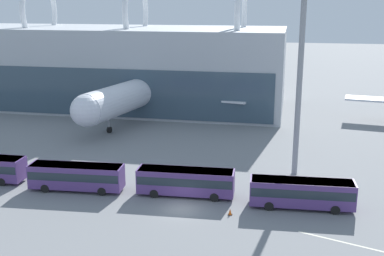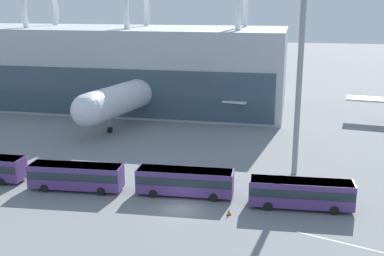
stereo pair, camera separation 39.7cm
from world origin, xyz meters
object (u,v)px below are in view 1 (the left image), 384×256
airliner_at_gate_near (148,90)px  shuttle_bus_3 (302,192)px  shuttle_bus_2 (186,180)px  shuttle_bus_1 (76,175)px  traffic_cone_0 (230,212)px  floodlight_mast (301,58)px

airliner_at_gate_near → shuttle_bus_3: size_ratio=3.85×
shuttle_bus_2 → shuttle_bus_3: same height
shuttle_bus_1 → shuttle_bus_3: 25.92m
traffic_cone_0 → airliner_at_gate_near: bearing=117.3°
airliner_at_gate_near → traffic_cone_0: size_ratio=61.40×
airliner_at_gate_near → shuttle_bus_1: size_ratio=3.84×
airliner_at_gate_near → shuttle_bus_3: bearing=48.8°
airliner_at_gate_near → floodlight_mast: bearing=57.5°
shuttle_bus_1 → traffic_cone_0: bearing=-13.8°
shuttle_bus_3 → traffic_cone_0: shuttle_bus_3 is taller
airliner_at_gate_near → shuttle_bus_1: bearing=15.9°
airliner_at_gate_near → traffic_cone_0: 46.82m
shuttle_bus_3 → floodlight_mast: (-0.69, 10.80, 13.08)m
shuttle_bus_1 → shuttle_bus_3: (25.92, 0.20, 0.00)m
airliner_at_gate_near → floodlight_mast: (27.94, -27.24, 9.81)m
shuttle_bus_3 → floodlight_mast: 16.98m
shuttle_bus_2 → floodlight_mast: (12.27, 10.00, 13.08)m
shuttle_bus_3 → floodlight_mast: size_ratio=0.48×
floodlight_mast → traffic_cone_0: bearing=-115.0°
traffic_cone_0 → shuttle_bus_2: bearing=143.7°
shuttle_bus_1 → shuttle_bus_2: (12.96, 1.00, 0.00)m
airliner_at_gate_near → traffic_cone_0: bearing=39.1°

